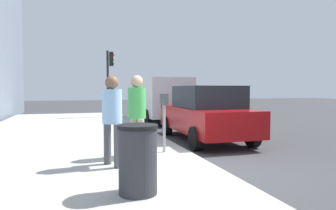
{
  "coord_description": "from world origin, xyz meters",
  "views": [
    {
      "loc": [
        -5.6,
        2.65,
        1.68
      ],
      "look_at": [
        1.85,
        0.35,
        1.26
      ],
      "focal_mm": 32.04,
      "sensor_mm": 36.0,
      "label": 1
    }
  ],
  "objects_px": {
    "trash_bin": "(138,159)",
    "traffic_signal": "(110,72)",
    "parking_meter": "(164,110)",
    "parked_sedan_near": "(206,113)",
    "pedestrian_at_meter": "(137,108)",
    "parked_van_far": "(158,97)",
    "pedestrian_bystander": "(112,113)"
  },
  "relations": [
    {
      "from": "parked_sedan_near",
      "to": "pedestrian_at_meter",
      "type": "bearing_deg",
      "value": 129.82
    },
    {
      "from": "parked_sedan_near",
      "to": "parked_van_far",
      "type": "relative_size",
      "value": 0.85
    },
    {
      "from": "parked_van_far",
      "to": "parking_meter",
      "type": "bearing_deg",
      "value": 165.92
    },
    {
      "from": "pedestrian_bystander",
      "to": "trash_bin",
      "type": "xyz_separation_m",
      "value": [
        -1.7,
        -0.17,
        -0.55
      ]
    },
    {
      "from": "parking_meter",
      "to": "pedestrian_at_meter",
      "type": "height_order",
      "value": "pedestrian_at_meter"
    },
    {
      "from": "parked_van_far",
      "to": "trash_bin",
      "type": "relative_size",
      "value": 5.19
    },
    {
      "from": "pedestrian_at_meter",
      "to": "parked_van_far",
      "type": "distance_m",
      "value": 8.59
    },
    {
      "from": "parking_meter",
      "to": "traffic_signal",
      "type": "bearing_deg",
      "value": 1.4
    },
    {
      "from": "parking_meter",
      "to": "parked_sedan_near",
      "type": "height_order",
      "value": "parked_sedan_near"
    },
    {
      "from": "parked_van_far",
      "to": "traffic_signal",
      "type": "relative_size",
      "value": 1.46
    },
    {
      "from": "traffic_signal",
      "to": "trash_bin",
      "type": "distance_m",
      "value": 12.52
    },
    {
      "from": "pedestrian_at_meter",
      "to": "parked_van_far",
      "type": "relative_size",
      "value": 0.35
    },
    {
      "from": "parked_sedan_near",
      "to": "trash_bin",
      "type": "height_order",
      "value": "parked_sedan_near"
    },
    {
      "from": "pedestrian_at_meter",
      "to": "parked_sedan_near",
      "type": "bearing_deg",
      "value": 26.36
    },
    {
      "from": "pedestrian_at_meter",
      "to": "trash_bin",
      "type": "bearing_deg",
      "value": -114.45
    },
    {
      "from": "parking_meter",
      "to": "parked_sedan_near",
      "type": "xyz_separation_m",
      "value": [
        1.96,
        -1.97,
        -0.27
      ]
    },
    {
      "from": "trash_bin",
      "to": "traffic_signal",
      "type": "bearing_deg",
      "value": -4.34
    },
    {
      "from": "parked_van_far",
      "to": "trash_bin",
      "type": "bearing_deg",
      "value": 163.32
    },
    {
      "from": "parking_meter",
      "to": "pedestrian_at_meter",
      "type": "distance_m",
      "value": 0.77
    },
    {
      "from": "parking_meter",
      "to": "parked_sedan_near",
      "type": "bearing_deg",
      "value": -45.19
    },
    {
      "from": "parked_sedan_near",
      "to": "trash_bin",
      "type": "distance_m",
      "value": 5.57
    },
    {
      "from": "pedestrian_at_meter",
      "to": "traffic_signal",
      "type": "relative_size",
      "value": 0.51
    },
    {
      "from": "pedestrian_at_meter",
      "to": "parked_sedan_near",
      "type": "relative_size",
      "value": 0.41
    },
    {
      "from": "parking_meter",
      "to": "pedestrian_at_meter",
      "type": "bearing_deg",
      "value": 111.5
    },
    {
      "from": "pedestrian_bystander",
      "to": "trash_bin",
      "type": "distance_m",
      "value": 1.79
    },
    {
      "from": "pedestrian_at_meter",
      "to": "parked_sedan_near",
      "type": "height_order",
      "value": "pedestrian_at_meter"
    },
    {
      "from": "traffic_signal",
      "to": "parked_sedan_near",
      "type": "bearing_deg",
      "value": -164.05
    },
    {
      "from": "pedestrian_bystander",
      "to": "traffic_signal",
      "type": "distance_m",
      "value": 10.78
    },
    {
      "from": "parked_sedan_near",
      "to": "parked_van_far",
      "type": "bearing_deg",
      "value": -0.01
    },
    {
      "from": "pedestrian_bystander",
      "to": "trash_bin",
      "type": "bearing_deg",
      "value": -108.32
    },
    {
      "from": "pedestrian_at_meter",
      "to": "traffic_signal",
      "type": "xyz_separation_m",
      "value": [
        9.98,
        -0.48,
        1.34
      ]
    },
    {
      "from": "pedestrian_at_meter",
      "to": "traffic_signal",
      "type": "distance_m",
      "value": 10.08
    }
  ]
}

